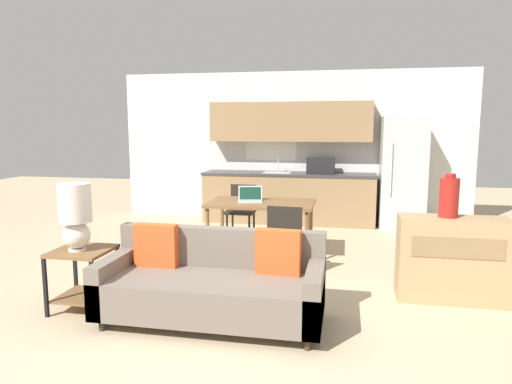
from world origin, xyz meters
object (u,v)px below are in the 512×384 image
at_px(table_lamp, 75,214).
at_px(dining_chair_near_right, 287,234).
at_px(refrigerator, 402,173).
at_px(side_table, 83,269).
at_px(dining_table, 261,207).
at_px(dining_chair_far_left, 242,208).
at_px(credenza, 452,259).
at_px(vase, 449,197).
at_px(laptop, 250,198).
at_px(couch, 214,284).

distance_m(table_lamp, dining_chair_near_right, 2.31).
height_order(refrigerator, side_table, refrigerator).
distance_m(dining_table, dining_chair_far_left, 0.92).
bearing_deg(dining_table, credenza, -29.44).
bearing_deg(vase, laptop, 151.79).
distance_m(table_lamp, credenza, 3.65).
distance_m(side_table, credenza, 3.59).
bearing_deg(dining_table, dining_chair_near_right, -59.54).
bearing_deg(dining_chair_near_right, dining_table, -55.43).
bearing_deg(side_table, refrigerator, 51.63).
distance_m(side_table, dining_chair_far_left, 3.05).
height_order(couch, dining_chair_near_right, dining_chair_near_right).
height_order(credenza, laptop, laptop).
relative_size(couch, dining_chair_near_right, 2.35).
bearing_deg(refrigerator, table_lamp, -128.36).
xyz_separation_m(vase, dining_chair_far_left, (-2.54, 1.97, -0.56)).
xyz_separation_m(couch, side_table, (-1.28, -0.01, 0.07)).
bearing_deg(credenza, dining_table, 150.56).
relative_size(table_lamp, vase, 1.45).
bearing_deg(laptop, dining_table, -16.67).
distance_m(credenza, vase, 0.62).
xyz_separation_m(dining_table, couch, (-0.04, -2.13, -0.33)).
height_order(table_lamp, dining_chair_far_left, table_lamp).
bearing_deg(laptop, couch, -98.16).
bearing_deg(dining_table, couch, -90.95).
distance_m(side_table, laptop, 2.47).
distance_m(couch, credenza, 2.37).
height_order(vase, dining_chair_near_right, vase).
bearing_deg(laptop, table_lamp, -129.73).
relative_size(table_lamp, dining_chair_near_right, 0.75).
relative_size(refrigerator, dining_table, 1.34).
xyz_separation_m(table_lamp, laptop, (1.18, 2.18, -0.15)).
relative_size(couch, table_lamp, 3.11).
height_order(couch, vase, vase).
height_order(table_lamp, credenza, table_lamp).
relative_size(couch, laptop, 5.37).
height_order(couch, laptop, laptop).
relative_size(couch, vase, 4.52).
height_order(dining_chair_near_right, laptop, laptop).
distance_m(side_table, vase, 3.59).
xyz_separation_m(dining_table, credenza, (2.16, -1.22, -0.24)).
bearing_deg(side_table, couch, 0.38).
xyz_separation_m(refrigerator, dining_chair_near_right, (-1.59, -2.84, -0.46)).
xyz_separation_m(refrigerator, laptop, (-2.18, -2.08, -0.16)).
bearing_deg(table_lamp, vase, 15.90).
distance_m(dining_table, side_table, 2.52).
bearing_deg(dining_chair_near_right, refrigerator, -115.12).
height_order(credenza, dining_chair_near_right, credenza).
relative_size(refrigerator, credenza, 1.80).
bearing_deg(refrigerator, vase, -88.93).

